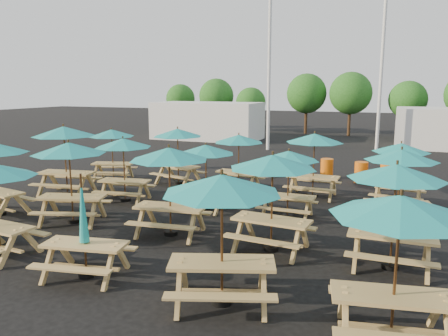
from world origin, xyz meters
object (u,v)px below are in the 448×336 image
at_px(picnic_unit_13, 273,168).
at_px(picnic_unit_16, 400,215).
at_px(picnic_unit_10, 206,153).
at_px(picnic_unit_12, 222,192).
at_px(picnic_unit_7, 178,136).
at_px(picnic_unit_8, 84,235).
at_px(waste_bin_1, 270,167).
at_px(picnic_unit_9, 169,159).
at_px(waste_bin_0, 176,160).
at_px(waste_bin_3, 361,172).
at_px(waste_bin_4, 387,175).
at_px(picnic_unit_2, 64,135).
at_px(picnic_unit_18, 401,160).
at_px(picnic_unit_19, 401,151).
at_px(picnic_unit_17, 396,178).
at_px(picnic_unit_15, 314,142).
at_px(picnic_unit_3, 112,136).
at_px(picnic_unit_14, 289,160).
at_px(picnic_unit_5, 69,153).
at_px(picnic_unit_6, 123,147).
at_px(picnic_unit_11, 239,142).

distance_m(picnic_unit_13, picnic_unit_16, 4.20).
distance_m(picnic_unit_10, picnic_unit_12, 6.40).
distance_m(picnic_unit_7, picnic_unit_12, 10.37).
xyz_separation_m(picnic_unit_8, waste_bin_1, (0.72, 11.55, -0.48)).
bearing_deg(picnic_unit_9, waste_bin_0, 110.63).
bearing_deg(waste_bin_3, picnic_unit_10, -125.55).
distance_m(waste_bin_0, waste_bin_4, 9.73).
distance_m(picnic_unit_10, waste_bin_3, 7.66).
bearing_deg(waste_bin_4, picnic_unit_10, -132.24).
xyz_separation_m(waste_bin_1, waste_bin_4, (4.90, 0.10, 0.00)).
bearing_deg(picnic_unit_16, picnic_unit_13, 121.53).
bearing_deg(picnic_unit_13, picnic_unit_10, 141.80).
distance_m(picnic_unit_2, picnic_unit_18, 11.47).
distance_m(picnic_unit_9, picnic_unit_18, 6.37).
bearing_deg(picnic_unit_19, picnic_unit_17, -84.21).
bearing_deg(picnic_unit_12, picnic_unit_2, 126.91).
relative_size(picnic_unit_15, picnic_unit_16, 0.95).
relative_size(picnic_unit_13, waste_bin_4, 2.75).
distance_m(picnic_unit_3, picnic_unit_14, 8.77).
xyz_separation_m(picnic_unit_7, picnic_unit_18, (8.48, -2.89, -0.02)).
relative_size(picnic_unit_18, waste_bin_1, 2.72).
relative_size(picnic_unit_5, picnic_unit_10, 1.24).
bearing_deg(waste_bin_1, picnic_unit_17, -58.90).
distance_m(picnic_unit_6, picnic_unit_9, 4.13).
xyz_separation_m(picnic_unit_8, picnic_unit_19, (6.06, 8.56, 0.93)).
xyz_separation_m(picnic_unit_9, picnic_unit_19, (5.69, 5.54, -0.24)).
bearing_deg(waste_bin_4, picnic_unit_13, -105.40).
xyz_separation_m(picnic_unit_14, picnic_unit_17, (3.03, -2.89, 0.23)).
relative_size(picnic_unit_14, picnic_unit_16, 0.85).
bearing_deg(picnic_unit_18, waste_bin_4, 82.16).
distance_m(waste_bin_1, waste_bin_3, 3.89).
distance_m(picnic_unit_5, waste_bin_3, 11.73).
height_order(picnic_unit_13, waste_bin_3, picnic_unit_13).
bearing_deg(picnic_unit_12, picnic_unit_6, 116.98).
distance_m(picnic_unit_3, picnic_unit_16, 14.33).
distance_m(picnic_unit_12, picnic_unit_19, 9.07).
distance_m(picnic_unit_12, picnic_unit_15, 8.63).
bearing_deg(picnic_unit_8, picnic_unit_7, 94.85).
height_order(picnic_unit_8, picnic_unit_15, picnic_unit_15).
distance_m(picnic_unit_5, picnic_unit_14, 6.45).
distance_m(picnic_unit_8, picnic_unit_12, 3.34).
relative_size(picnic_unit_16, waste_bin_0, 2.81).
bearing_deg(waste_bin_4, picnic_unit_11, -150.84).
bearing_deg(picnic_unit_12, picnic_unit_18, 43.51).
height_order(picnic_unit_13, waste_bin_0, picnic_unit_13).
xyz_separation_m(picnic_unit_13, picnic_unit_15, (-0.05, 5.70, -0.05)).
bearing_deg(waste_bin_3, picnic_unit_19, -65.88).
xyz_separation_m(picnic_unit_2, picnic_unit_5, (2.56, -2.67, -0.13)).
height_order(picnic_unit_5, picnic_unit_14, picnic_unit_5).
bearing_deg(picnic_unit_6, waste_bin_1, 50.04).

